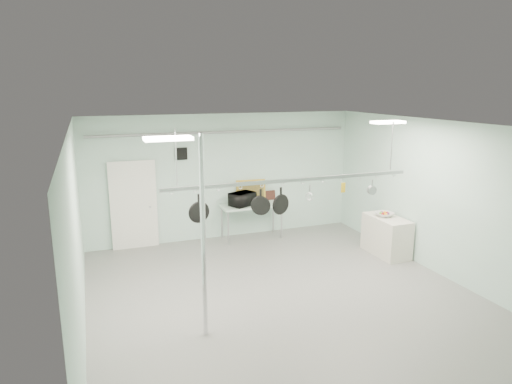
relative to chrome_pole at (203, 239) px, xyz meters
name	(u,v)px	position (x,y,z in m)	size (l,w,h in m)	color
floor	(288,301)	(1.70, 0.60, -1.60)	(8.00, 8.00, 0.00)	gray
ceiling	(291,127)	(1.70, 0.60, 1.59)	(7.00, 8.00, 0.02)	silver
back_wall	(224,177)	(1.70, 4.59, 0.00)	(7.00, 0.02, 3.20)	silver
right_wall	(446,201)	(5.19, 0.60, 0.00)	(0.02, 8.00, 3.20)	silver
door	(134,206)	(-0.60, 4.54, -0.55)	(1.10, 0.10, 2.20)	silver
wall_vent	(181,154)	(0.60, 4.57, 0.65)	(0.30, 0.04, 0.30)	black
conduit_pipe	(225,132)	(1.70, 4.50, 1.15)	(0.07, 0.07, 6.60)	gray
chrome_pole	(203,239)	(0.00, 0.00, 0.00)	(0.08, 0.08, 3.20)	silver
prep_table	(252,207)	(2.30, 4.20, -0.77)	(1.60, 0.70, 0.91)	silver
side_cabinet	(386,236)	(4.85, 2.00, -1.15)	(0.60, 1.20, 0.90)	beige
pot_rack	(293,179)	(1.90, 0.90, 0.63)	(4.80, 0.06, 1.00)	#B7B7BC
light_panel_left	(168,139)	(-0.50, -0.20, 1.56)	(0.65, 0.30, 0.05)	white
light_panel_right	(388,122)	(4.10, 1.20, 1.56)	(0.65, 0.30, 0.05)	white
microwave	(242,199)	(2.04, 4.17, -0.52)	(0.62, 0.42, 0.34)	black
coffee_canister	(260,201)	(2.47, 4.09, -0.60)	(0.14, 0.14, 0.19)	white
painting_large	(251,191)	(2.39, 4.50, -0.41)	(0.78, 0.05, 0.58)	gold
painting_small	(270,195)	(2.93, 4.50, -0.57)	(0.30, 0.04, 0.25)	#351812
fruit_bowl	(384,214)	(4.82, 2.09, -0.65)	(0.41, 0.41, 0.10)	silver
skillet_left	(199,208)	(0.15, 0.90, 0.24)	(0.37, 0.06, 0.49)	black
skillet_mid	(261,202)	(1.28, 0.90, 0.24)	(0.35, 0.06, 0.48)	black
skillet_right	(281,201)	(1.67, 0.90, 0.23)	(0.38, 0.06, 0.50)	black
whisk	(310,193)	(2.25, 0.90, 0.33)	(0.15, 0.15, 0.30)	#ABABAF
grater	(343,188)	(2.96, 0.90, 0.38)	(0.09, 0.02, 0.21)	orange
saucepan	(372,187)	(3.60, 0.90, 0.34)	(0.17, 0.09, 0.30)	#BDBCC1
fruit_cluster	(384,213)	(4.82, 2.09, -0.61)	(0.24, 0.24, 0.09)	#9B120E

